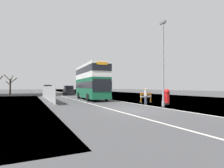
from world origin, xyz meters
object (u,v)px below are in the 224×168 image
at_px(lamppost_foreground, 163,66).
at_px(car_receding_mid, 48,90).
at_px(red_pillar_postbox, 167,96).
at_px(car_oncoming_near, 69,91).
at_px(pedestrian_at_kerb, 146,96).
at_px(double_decker_bus, 91,81).
at_px(roadworks_barrier, 146,97).

height_order(lamppost_foreground, car_receding_mid, lamppost_foreground).
bearing_deg(car_receding_mid, red_pillar_postbox, -75.46).
bearing_deg(car_oncoming_near, pedestrian_at_kerb, -83.46).
height_order(lamppost_foreground, red_pillar_postbox, lamppost_foreground).
bearing_deg(car_receding_mid, pedestrian_at_kerb, -78.35).
height_order(double_decker_bus, pedestrian_at_kerb, double_decker_bus).
height_order(lamppost_foreground, car_oncoming_near, lamppost_foreground).
relative_size(lamppost_foreground, red_pillar_postbox, 4.91).
xyz_separation_m(red_pillar_postbox, car_receding_mid, (-8.63, 33.27, 0.20)).
relative_size(lamppost_foreground, car_oncoming_near, 2.00).
xyz_separation_m(lamppost_foreground, car_receding_mid, (-6.99, 34.62, -2.67)).
bearing_deg(car_receding_mid, double_decker_bus, -80.37).
bearing_deg(lamppost_foreground, car_oncoming_near, 96.68).
distance_m(lamppost_foreground, roadworks_barrier, 5.37).
bearing_deg(double_decker_bus, car_receding_mid, 99.63).
height_order(roadworks_barrier, pedestrian_at_kerb, pedestrian_at_kerb).
distance_m(car_oncoming_near, car_receding_mid, 8.12).
distance_m(lamppost_foreground, car_oncoming_near, 27.77).
height_order(red_pillar_postbox, roadworks_barrier, red_pillar_postbox).
bearing_deg(red_pillar_postbox, car_oncoming_near, 100.53).
xyz_separation_m(car_receding_mid, pedestrian_at_kerb, (6.66, -32.32, -0.22)).
bearing_deg(pedestrian_at_kerb, roadworks_barrier, 54.31).
xyz_separation_m(red_pillar_postbox, roadworks_barrier, (-0.54, 2.93, -0.18)).
xyz_separation_m(lamppost_foreground, car_oncoming_near, (-3.21, 27.44, -2.77)).
bearing_deg(car_oncoming_near, double_decker_bus, -89.71).
xyz_separation_m(red_pillar_postbox, car_oncoming_near, (-4.85, 26.09, 0.10)).
xyz_separation_m(red_pillar_postbox, pedestrian_at_kerb, (-1.97, 0.95, -0.02)).
relative_size(red_pillar_postbox, car_receding_mid, 0.40).
height_order(lamppost_foreground, pedestrian_at_kerb, lamppost_foreground).
xyz_separation_m(lamppost_foreground, red_pillar_postbox, (1.64, 1.35, -2.86)).
xyz_separation_m(double_decker_bus, car_oncoming_near, (-0.08, 15.56, -1.67)).
xyz_separation_m(roadworks_barrier, car_receding_mid, (-8.09, 30.34, 0.38)).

